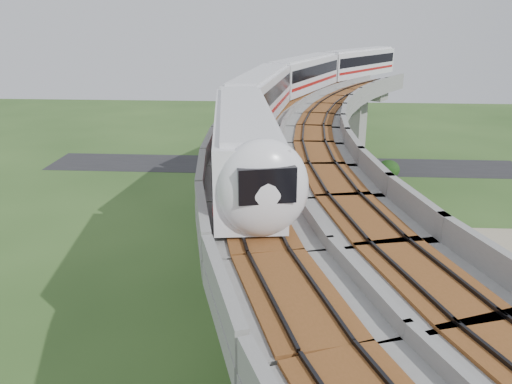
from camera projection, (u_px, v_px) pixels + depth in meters
The scene contains 11 objects.
ground at pixel (278, 284), 35.75m from camera, with size 160.00×160.00×0.00m, color #2D4B1E.
dirt_lot at pixel (489, 306), 33.03m from camera, with size 18.00×26.00×0.04m, color gray.
asphalt_road at pixel (283, 165), 63.96m from camera, with size 60.00×8.00×0.03m, color #232326.
viaduct at pixel (339, 163), 32.50m from camera, with size 19.58×73.98×11.40m.
metro_train at pixel (306, 84), 44.73m from camera, with size 19.12×59.55×3.64m.
fence at pixel (417, 279), 34.92m from camera, with size 3.87×38.73×1.50m.
tree_0 at pixel (388, 169), 56.41m from camera, with size 2.53×2.53×2.79m.
tree_1 at pixel (362, 194), 47.75m from camera, with size 2.69×2.69×3.18m.
tree_2 at pixel (358, 241), 38.15m from camera, with size 2.10×2.10×2.79m.
tree_3 at pixel (380, 303), 29.36m from camera, with size 2.42×2.42×3.22m.
car_dark at pixel (434, 237), 41.53m from camera, with size 1.85×4.55×1.32m, color black.
Camera 1 is at (0.42, -31.53, 18.17)m, focal length 35.00 mm.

